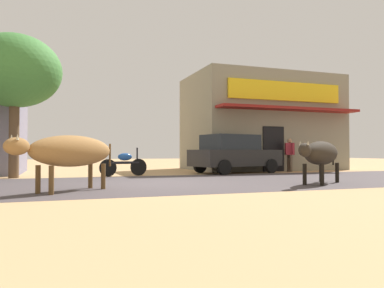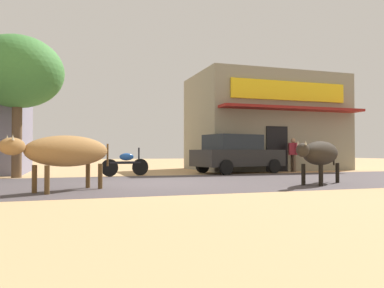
% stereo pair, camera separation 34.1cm
% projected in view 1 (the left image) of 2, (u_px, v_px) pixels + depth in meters
% --- Properties ---
extents(ground, '(80.00, 80.00, 0.00)m').
position_uv_depth(ground, '(153.00, 183.00, 11.03)').
color(ground, tan).
extents(asphalt_road, '(72.00, 6.59, 0.00)m').
position_uv_depth(asphalt_road, '(153.00, 183.00, 11.03)').
color(asphalt_road, '#473F42').
rests_on(asphalt_road, ground).
extents(storefront_right_club, '(7.53, 5.59, 4.85)m').
position_uv_depth(storefront_right_club, '(261.00, 123.00, 20.23)').
color(storefront_right_club, gray).
rests_on(storefront_right_club, ground).
extents(roadside_tree, '(3.18, 3.18, 5.01)m').
position_uv_depth(roadside_tree, '(15.00, 72.00, 13.29)').
color(roadside_tree, brown).
rests_on(roadside_tree, ground).
extents(parked_hatchback_car, '(4.16, 2.56, 1.64)m').
position_uv_depth(parked_hatchback_car, '(234.00, 153.00, 16.42)').
color(parked_hatchback_car, black).
rests_on(parked_hatchback_car, ground).
extents(parked_motorcycle, '(1.83, 0.46, 1.07)m').
position_uv_depth(parked_motorcycle, '(124.00, 163.00, 14.33)').
color(parked_motorcycle, black).
rests_on(parked_motorcycle, ground).
extents(cow_near_brown, '(2.51, 2.11, 1.29)m').
position_uv_depth(cow_near_brown, '(70.00, 152.00, 8.71)').
color(cow_near_brown, olive).
rests_on(cow_near_brown, ground).
extents(cow_far_dark, '(2.51, 1.92, 1.21)m').
position_uv_depth(cow_far_dark, '(321.00, 154.00, 10.78)').
color(cow_far_dark, '#2B241C').
rests_on(cow_far_dark, ground).
extents(pedestrian_by_shop, '(0.47, 0.61, 1.53)m').
position_uv_depth(pedestrian_by_shop, '(290.00, 152.00, 17.48)').
color(pedestrian_by_shop, brown).
rests_on(pedestrian_by_shop, ground).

